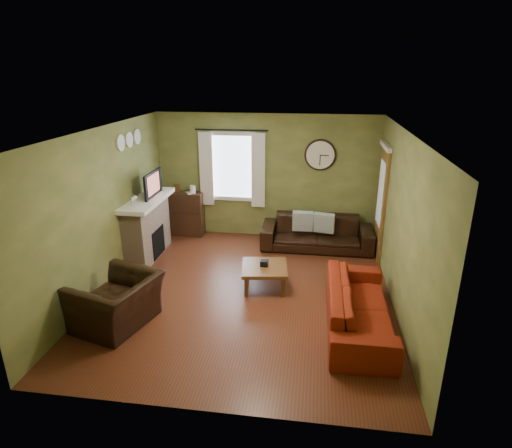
# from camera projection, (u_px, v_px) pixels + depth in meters

# --- Properties ---
(floor) EXTENTS (4.60, 5.20, 0.00)m
(floor) POSITION_uv_depth(u_px,v_px,m) (247.00, 292.00, 6.98)
(floor) COLOR #552615
(floor) RESTS_ON ground
(ceiling) EXTENTS (4.60, 5.20, 0.00)m
(ceiling) POSITION_uv_depth(u_px,v_px,m) (245.00, 131.00, 6.08)
(ceiling) COLOR white
(ceiling) RESTS_ON ground
(wall_left) EXTENTS (0.00, 5.20, 2.60)m
(wall_left) POSITION_uv_depth(u_px,v_px,m) (104.00, 211.00, 6.83)
(wall_left) COLOR olive
(wall_left) RESTS_ON ground
(wall_right) EXTENTS (0.00, 5.20, 2.60)m
(wall_right) POSITION_uv_depth(u_px,v_px,m) (401.00, 225.00, 6.23)
(wall_right) COLOR olive
(wall_right) RESTS_ON ground
(wall_back) EXTENTS (4.60, 0.00, 2.60)m
(wall_back) POSITION_uv_depth(u_px,v_px,m) (266.00, 177.00, 8.95)
(wall_back) COLOR olive
(wall_back) RESTS_ON ground
(wall_front) EXTENTS (4.60, 0.00, 2.60)m
(wall_front) POSITION_uv_depth(u_px,v_px,m) (202.00, 305.00, 4.11)
(wall_front) COLOR olive
(wall_front) RESTS_ON ground
(fireplace) EXTENTS (0.40, 1.40, 1.10)m
(fireplace) POSITION_uv_depth(u_px,v_px,m) (147.00, 230.00, 8.14)
(fireplace) COLOR gray
(fireplace) RESTS_ON floor
(firebox) EXTENTS (0.04, 0.60, 0.55)m
(firebox) POSITION_uv_depth(u_px,v_px,m) (158.00, 242.00, 8.20)
(firebox) COLOR black
(firebox) RESTS_ON fireplace
(mantel) EXTENTS (0.58, 1.60, 0.08)m
(mantel) POSITION_uv_depth(u_px,v_px,m) (146.00, 200.00, 7.93)
(mantel) COLOR white
(mantel) RESTS_ON fireplace
(tv) EXTENTS (0.08, 0.60, 0.35)m
(tv) POSITION_uv_depth(u_px,v_px,m) (149.00, 187.00, 7.99)
(tv) COLOR black
(tv) RESTS_ON mantel
(tv_screen) EXTENTS (0.02, 0.62, 0.36)m
(tv_screen) POSITION_uv_depth(u_px,v_px,m) (153.00, 184.00, 7.96)
(tv_screen) COLOR #994C3F
(tv_screen) RESTS_ON mantel
(medallion_left) EXTENTS (0.28, 0.28, 0.03)m
(medallion_left) POSITION_uv_depth(u_px,v_px,m) (121.00, 143.00, 7.25)
(medallion_left) COLOR white
(medallion_left) RESTS_ON wall_left
(medallion_mid) EXTENTS (0.28, 0.28, 0.03)m
(medallion_mid) POSITION_uv_depth(u_px,v_px,m) (129.00, 140.00, 7.57)
(medallion_mid) COLOR white
(medallion_mid) RESTS_ON wall_left
(medallion_right) EXTENTS (0.28, 0.28, 0.03)m
(medallion_right) POSITION_uv_depth(u_px,v_px,m) (137.00, 137.00, 7.90)
(medallion_right) COLOR white
(medallion_right) RESTS_ON wall_left
(window_pane) EXTENTS (1.00, 0.02, 1.30)m
(window_pane) POSITION_uv_depth(u_px,v_px,m) (233.00, 167.00, 8.95)
(window_pane) COLOR silver
(window_pane) RESTS_ON wall_back
(curtain_rod) EXTENTS (0.03, 0.03, 1.50)m
(curtain_rod) POSITION_uv_depth(u_px,v_px,m) (231.00, 130.00, 8.60)
(curtain_rod) COLOR black
(curtain_rod) RESTS_ON wall_back
(curtain_left) EXTENTS (0.28, 0.04, 1.55)m
(curtain_left) POSITION_uv_depth(u_px,v_px,m) (206.00, 169.00, 8.95)
(curtain_left) COLOR silver
(curtain_left) RESTS_ON wall_back
(curtain_right) EXTENTS (0.28, 0.04, 1.55)m
(curtain_right) POSITION_uv_depth(u_px,v_px,m) (258.00, 171.00, 8.80)
(curtain_right) COLOR silver
(curtain_right) RESTS_ON wall_back
(wall_clock) EXTENTS (0.64, 0.06, 0.64)m
(wall_clock) POSITION_uv_depth(u_px,v_px,m) (320.00, 155.00, 8.58)
(wall_clock) COLOR white
(wall_clock) RESTS_ON wall_back
(door) EXTENTS (0.05, 0.90, 2.10)m
(door) POSITION_uv_depth(u_px,v_px,m) (381.00, 203.00, 8.04)
(door) COLOR brown
(door) RESTS_ON floor
(bookshelf) EXTENTS (0.80, 0.34, 0.95)m
(bookshelf) POSITION_uv_depth(u_px,v_px,m) (185.00, 214.00, 9.27)
(bookshelf) COLOR #341D12
(bookshelf) RESTS_ON floor
(book) EXTENTS (0.25, 0.27, 0.02)m
(book) POSITION_uv_depth(u_px,v_px,m) (187.00, 193.00, 9.01)
(book) COLOR brown
(book) RESTS_ON bookshelf
(sofa_brown) EXTENTS (2.21, 0.86, 0.64)m
(sofa_brown) POSITION_uv_depth(u_px,v_px,m) (317.00, 233.00, 8.61)
(sofa_brown) COLOR black
(sofa_brown) RESTS_ON floor
(pillow_left) EXTENTS (0.42, 0.14, 0.41)m
(pillow_left) POSITION_uv_depth(u_px,v_px,m) (303.00, 221.00, 8.59)
(pillow_left) COLOR #A0AFB4
(pillow_left) RESTS_ON sofa_brown
(pillow_right) EXTENTS (0.42, 0.20, 0.40)m
(pillow_right) POSITION_uv_depth(u_px,v_px,m) (324.00, 223.00, 8.49)
(pillow_right) COLOR #A0AFB4
(pillow_right) RESTS_ON sofa_brown
(sofa_red) EXTENTS (0.85, 2.17, 0.63)m
(sofa_red) POSITION_uv_depth(u_px,v_px,m) (359.00, 306.00, 5.97)
(sofa_red) COLOR maroon
(sofa_red) RESTS_ON floor
(armchair) EXTENTS (1.23, 1.32, 0.72)m
(armchair) POSITION_uv_depth(u_px,v_px,m) (117.00, 302.00, 6.00)
(armchair) COLOR black
(armchair) RESTS_ON floor
(coffee_table) EXTENTS (0.83, 0.83, 0.39)m
(coffee_table) POSITION_uv_depth(u_px,v_px,m) (264.00, 277.00, 7.07)
(coffee_table) COLOR brown
(coffee_table) RESTS_ON floor
(tissue_box) EXTENTS (0.13, 0.13, 0.09)m
(tissue_box) POSITION_uv_depth(u_px,v_px,m) (264.00, 265.00, 7.02)
(tissue_box) COLOR black
(tissue_box) RESTS_ON coffee_table
(wine_glass_a) EXTENTS (0.07, 0.07, 0.19)m
(wine_glass_a) POSITION_uv_depth(u_px,v_px,m) (133.00, 203.00, 7.32)
(wine_glass_a) COLOR white
(wine_glass_a) RESTS_ON mantel
(wine_glass_b) EXTENTS (0.07, 0.07, 0.19)m
(wine_glass_b) POSITION_uv_depth(u_px,v_px,m) (136.00, 201.00, 7.41)
(wine_glass_b) COLOR white
(wine_glass_b) RESTS_ON mantel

